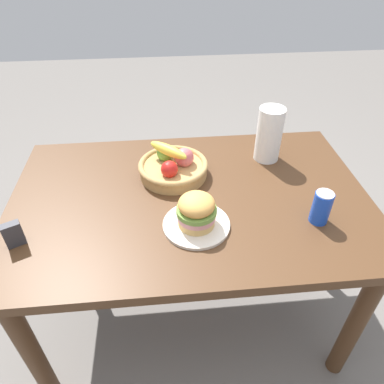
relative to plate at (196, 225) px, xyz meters
name	(u,v)px	position (x,y,z in m)	size (l,w,h in m)	color
ground_plane	(191,306)	(-0.01, 0.17, -0.76)	(8.00, 8.00, 0.00)	slate
dining_table	(190,215)	(-0.01, 0.17, -0.11)	(1.40, 0.90, 0.75)	#4C301C
plate	(196,225)	(0.00, 0.00, 0.00)	(0.24, 0.24, 0.01)	silver
sandwich	(197,210)	(0.00, 0.00, 0.07)	(0.14, 0.14, 0.12)	#DBAD60
soda_can	(321,207)	(0.44, -0.01, 0.06)	(0.07, 0.07, 0.13)	blue
fruit_basket	(173,166)	(-0.06, 0.32, 0.04)	(0.29, 0.29, 0.14)	tan
paper_towel_roll	(269,134)	(0.36, 0.41, 0.11)	(0.11, 0.11, 0.24)	white
napkin_holder	(13,234)	(-0.61, -0.03, 0.04)	(0.06, 0.03, 0.09)	#333338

